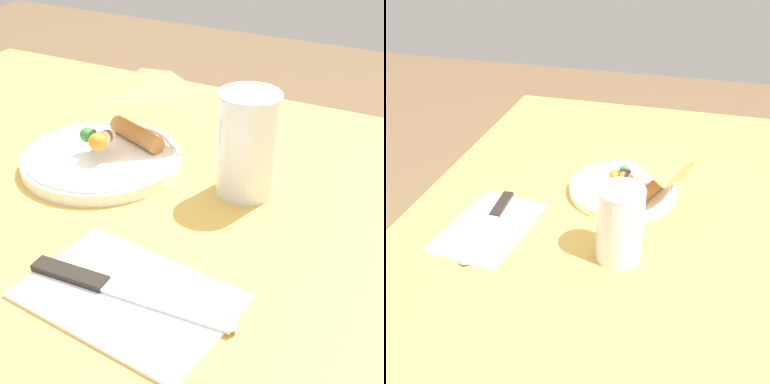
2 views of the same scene
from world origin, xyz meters
The scene contains 5 objects.
dining_table centered at (0.00, 0.00, 0.59)m, with size 1.04×0.71×0.71m.
plate_pizza centered at (-0.05, 0.02, 0.72)m, with size 0.21×0.21×0.05m.
milk_glass centered at (0.14, 0.05, 0.77)m, with size 0.08×0.08×0.13m.
napkin_folded centered at (0.12, -0.18, 0.71)m, with size 0.22×0.15×0.00m.
butter_knife centered at (0.11, -0.18, 0.71)m, with size 0.22×0.03×0.01m.
Camera 1 is at (0.37, -0.53, 1.08)m, focal length 55.00 mm.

